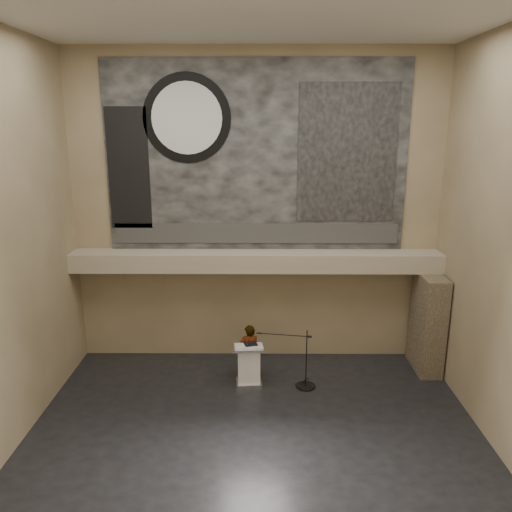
{
  "coord_description": "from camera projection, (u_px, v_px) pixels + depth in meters",
  "views": [
    {
      "loc": [
        0.09,
        -9.45,
        6.61
      ],
      "look_at": [
        0.0,
        3.2,
        3.2
      ],
      "focal_mm": 35.0,
      "sensor_mm": 36.0,
      "label": 1
    }
  ],
  "objects": [
    {
      "name": "soffit",
      "position": [
        256.0,
        261.0,
        13.55
      ],
      "size": [
        10.0,
        0.8,
        0.5
      ],
      "primitive_type": "cube",
      "color": "gray",
      "rests_on": "wall_back"
    },
    {
      "name": "banner_brick_print",
      "position": [
        129.0,
        169.0,
        13.26
      ],
      "size": [
        1.1,
        0.02,
        3.2
      ],
      "primitive_type": "cube",
      "color": "black",
      "rests_on": "banner"
    },
    {
      "name": "wall_right",
      "position": [
        511.0,
        247.0,
        9.7
      ],
      "size": [
        0.02,
        8.0,
        8.5
      ],
      "primitive_type": "cube",
      "color": "#7C694E",
      "rests_on": "floor"
    },
    {
      "name": "banner_building_print",
      "position": [
        347.0,
        154.0,
        13.12
      ],
      "size": [
        2.6,
        0.02,
        3.6
      ],
      "primitive_type": "cube",
      "color": "black",
      "rests_on": "banner"
    },
    {
      "name": "lectern",
      "position": [
        249.0,
        365.0,
        12.86
      ],
      "size": [
        0.76,
        0.57,
        1.13
      ],
      "rotation": [
        0.0,
        0.0,
        0.08
      ],
      "color": "silver",
      "rests_on": "floor"
    },
    {
      "name": "wall_back",
      "position": [
        256.0,
        211.0,
        13.6
      ],
      "size": [
        10.0,
        0.02,
        8.5
      ],
      "primitive_type": "cube",
      "color": "#7C694E",
      "rests_on": "floor"
    },
    {
      "name": "binder",
      "position": [
        251.0,
        344.0,
        12.73
      ],
      "size": [
        0.38,
        0.34,
        0.04
      ],
      "primitive_type": "cube",
      "rotation": [
        0.0,
        0.0,
        0.31
      ],
      "color": "black",
      "rests_on": "lectern"
    },
    {
      "name": "mic_stand",
      "position": [
        304.0,
        378.0,
        12.82
      ],
      "size": [
        1.53,
        0.52,
        1.57
      ],
      "rotation": [
        0.0,
        0.0,
        -0.16
      ],
      "color": "black",
      "rests_on": "floor"
    },
    {
      "name": "stone_pier",
      "position": [
        427.0,
        323.0,
        13.5
      ],
      "size": [
        0.6,
        1.4,
        2.7
      ],
      "primitive_type": "cube",
      "color": "#44392A",
      "rests_on": "floor"
    },
    {
      "name": "banner_text_strip",
      "position": [
        256.0,
        233.0,
        13.69
      ],
      "size": [
        7.76,
        0.02,
        0.55
      ],
      "primitive_type": "cube",
      "color": "#2C2C2C",
      "rests_on": "banner"
    },
    {
      "name": "floor",
      "position": [
        255.0,
        436.0,
        10.84
      ],
      "size": [
        10.0,
        10.0,
        0.0
      ],
      "primitive_type": "plane",
      "color": "black",
      "rests_on": "ground"
    },
    {
      "name": "wall_left",
      "position": [
        0.0,
        246.0,
        9.78
      ],
      "size": [
        0.02,
        8.0,
        8.5
      ],
      "primitive_type": "cube",
      "color": "#7C694E",
      "rests_on": "floor"
    },
    {
      "name": "papers",
      "position": [
        246.0,
        346.0,
        12.69
      ],
      "size": [
        0.21,
        0.29,
        0.0
      ],
      "primitive_type": "cube",
      "rotation": [
        0.0,
        0.0,
        0.01
      ],
      "color": "silver",
      "rests_on": "lectern"
    },
    {
      "name": "banner_clock_face",
      "position": [
        187.0,
        118.0,
        12.89
      ],
      "size": [
        1.84,
        0.02,
        1.84
      ],
      "primitive_type": "cylinder",
      "rotation": [
        1.57,
        0.0,
        0.0
      ],
      "color": "silver",
      "rests_on": "banner"
    },
    {
      "name": "sprinkler_right",
      "position": [
        326.0,
        272.0,
        13.57
      ],
      "size": [
        0.04,
        0.04,
        0.06
      ],
      "primitive_type": "cylinder",
      "color": "#B2893D",
      "rests_on": "soffit"
    },
    {
      "name": "banner_clock_rim",
      "position": [
        187.0,
        118.0,
        12.91
      ],
      "size": [
        2.3,
        0.02,
        2.3
      ],
      "primitive_type": "cylinder",
      "rotation": [
        1.57,
        0.0,
        0.0
      ],
      "color": "black",
      "rests_on": "banner"
    },
    {
      "name": "ceiling",
      "position": [
        255.0,
        9.0,
        8.64
      ],
      "size": [
        10.0,
        10.0,
        0.0
      ],
      "primitive_type": "plane",
      "color": "silver",
      "rests_on": "wall_back"
    },
    {
      "name": "speaker_person",
      "position": [
        249.0,
        352.0,
        13.14
      ],
      "size": [
        0.59,
        0.43,
        1.51
      ],
      "primitive_type": "imported",
      "rotation": [
        0.0,
        0.0,
        3.27
      ],
      "color": "white",
      "rests_on": "floor"
    },
    {
      "name": "sprinkler_left",
      "position": [
        197.0,
        271.0,
        13.59
      ],
      "size": [
        0.04,
        0.04,
        0.06
      ],
      "primitive_type": "cylinder",
      "color": "#B2893D",
      "rests_on": "soffit"
    },
    {
      "name": "wall_front",
      "position": [
        252.0,
        329.0,
        5.88
      ],
      "size": [
        10.0,
        0.02,
        8.5
      ],
      "primitive_type": "cube",
      "color": "#7C694E",
      "rests_on": "floor"
    },
    {
      "name": "banner",
      "position": [
        256.0,
        157.0,
        13.2
      ],
      "size": [
        8.0,
        0.05,
        5.0
      ],
      "primitive_type": "cube",
      "color": "black",
      "rests_on": "wall_back"
    }
  ]
}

